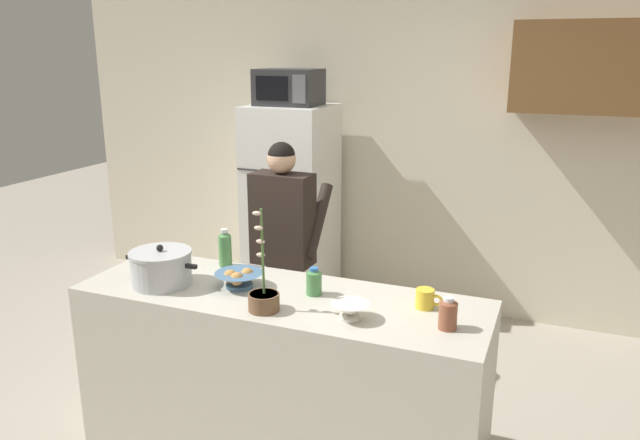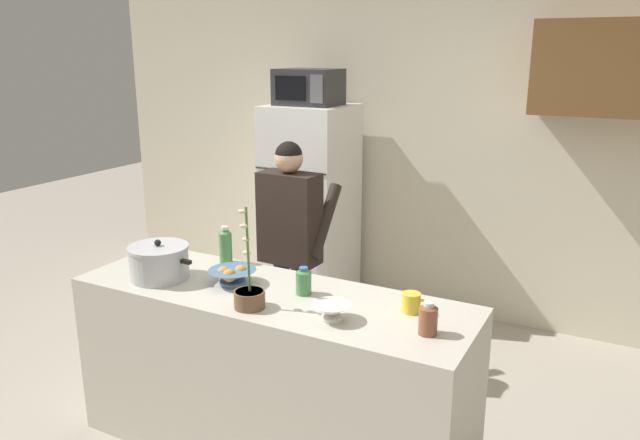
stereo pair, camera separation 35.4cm
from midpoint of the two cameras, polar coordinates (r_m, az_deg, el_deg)
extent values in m
cube|color=beige|center=(5.12, 11.30, 6.04)|extent=(6.00, 0.12, 2.60)
cube|color=beige|center=(3.36, -1.42, -14.07)|extent=(2.12, 0.68, 0.92)
cube|color=white|center=(5.08, 1.10, 1.05)|extent=(0.64, 0.64, 1.69)
cube|color=#333333|center=(4.72, -0.66, 4.56)|extent=(0.63, 0.01, 0.01)
cylinder|color=#B2B2B7|center=(4.73, 1.08, -1.13)|extent=(0.02, 0.02, 0.76)
cube|color=#2D2D30|center=(4.91, 1.06, 12.22)|extent=(0.48, 0.36, 0.28)
cube|color=black|center=(4.77, -0.62, 12.13)|extent=(0.26, 0.01, 0.18)
cube|color=#59595B|center=(4.67, 1.89, 12.04)|extent=(0.11, 0.01, 0.21)
cylinder|color=#33384C|center=(4.19, 0.53, -9.00)|extent=(0.11, 0.11, 0.76)
cylinder|color=#33384C|center=(4.25, -1.11, -8.61)|extent=(0.11, 0.11, 0.76)
cube|color=#2D231E|center=(3.99, -0.31, 0.13)|extent=(0.40, 0.22, 0.60)
sphere|color=#D8A884|center=(3.90, -0.32, 5.69)|extent=(0.18, 0.18, 0.18)
sphere|color=black|center=(3.90, -0.32, 6.02)|extent=(0.17, 0.17, 0.17)
cylinder|color=#2D231E|center=(4.00, 3.00, -0.13)|extent=(0.10, 0.36, 0.46)
cylinder|color=#2D231E|center=(4.19, -1.80, 0.61)|extent=(0.10, 0.36, 0.46)
cylinder|color=silver|center=(3.39, -11.83, -4.03)|extent=(0.32, 0.32, 0.17)
cylinder|color=silver|center=(3.36, -11.92, -2.56)|extent=(0.33, 0.33, 0.02)
sphere|color=black|center=(3.35, -11.94, -2.13)|extent=(0.04, 0.04, 0.04)
cube|color=black|center=(3.50, -14.25, -2.86)|extent=(0.06, 0.02, 0.02)
cube|color=black|center=(3.26, -9.32, -3.89)|extent=(0.06, 0.02, 0.02)
cylinder|color=yellow|center=(2.98, 11.86, -7.58)|extent=(0.09, 0.09, 0.10)
torus|color=yellow|center=(2.97, 12.92, -7.75)|extent=(0.06, 0.01, 0.06)
cylinder|color=#4C7299|center=(3.28, -5.04, -5.83)|extent=(0.14, 0.14, 0.02)
cone|color=#4C7299|center=(3.26, -5.06, -5.17)|extent=(0.25, 0.25, 0.06)
sphere|color=tan|center=(3.26, -5.87, -4.95)|extent=(0.07, 0.07, 0.07)
sphere|color=tan|center=(3.26, -4.29, -4.85)|extent=(0.07, 0.07, 0.07)
sphere|color=tan|center=(3.21, -5.30, -5.21)|extent=(0.07, 0.07, 0.07)
cylinder|color=white|center=(2.86, 4.68, -9.13)|extent=(0.10, 0.10, 0.02)
cone|color=white|center=(2.84, 4.70, -8.40)|extent=(0.18, 0.18, 0.06)
cylinder|color=#4C8C4C|center=(3.12, 1.73, -5.93)|extent=(0.08, 0.08, 0.12)
cone|color=#4C8C4C|center=(3.09, 1.74, -4.76)|extent=(0.08, 0.08, 0.02)
cylinder|color=#3372BF|center=(3.09, 1.74, -4.64)|extent=(0.04, 0.04, 0.02)
cylinder|color=brown|center=(2.77, 13.67, -9.18)|extent=(0.08, 0.08, 0.12)
cone|color=brown|center=(2.75, 13.76, -7.83)|extent=(0.08, 0.08, 0.02)
cylinder|color=white|center=(2.74, 13.77, -7.69)|extent=(0.05, 0.05, 0.02)
cylinder|color=#4C8C4C|center=(3.57, -5.97, -2.63)|extent=(0.07, 0.07, 0.18)
cone|color=#4C8C4C|center=(3.54, -6.02, -1.04)|extent=(0.07, 0.07, 0.03)
cylinder|color=white|center=(3.54, -6.02, -0.79)|extent=(0.04, 0.04, 0.02)
cylinder|color=brown|center=(2.97, -3.16, -7.42)|extent=(0.15, 0.15, 0.09)
cylinder|color=#38281E|center=(2.96, -3.17, -6.73)|extent=(0.14, 0.14, 0.01)
cylinder|color=#4C7238|center=(2.88, -3.23, -2.82)|extent=(0.01, 0.02, 0.42)
ellipsoid|color=beige|center=(2.91, -3.37, -3.10)|extent=(0.04, 0.03, 0.02)
ellipsoid|color=beige|center=(2.88, -3.40, -1.85)|extent=(0.04, 0.03, 0.02)
ellipsoid|color=beige|center=(2.84, -3.59, -0.61)|extent=(0.04, 0.03, 0.02)
ellipsoid|color=beige|center=(2.82, -3.72, 0.75)|extent=(0.04, 0.03, 0.02)
camera|label=1|loc=(0.18, -87.14, 0.80)|focal=34.50mm
camera|label=2|loc=(0.18, 92.86, -0.80)|focal=34.50mm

